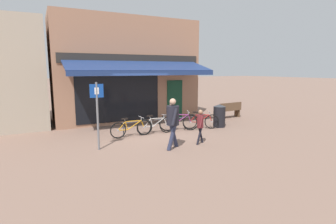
{
  "coord_description": "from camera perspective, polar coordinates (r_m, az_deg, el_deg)",
  "views": [
    {
      "loc": [
        -3.98,
        -9.82,
        2.64
      ],
      "look_at": [
        0.42,
        -0.98,
        1.05
      ],
      "focal_mm": 28.0,
      "sensor_mm": 36.0,
      "label": 1
    }
  ],
  "objects": [
    {
      "name": "ground_plane",
      "position": [
        10.92,
        -4.31,
        -4.87
      ],
      "size": [
        160.0,
        160.0,
        0.0
      ],
      "primitive_type": "plane",
      "color": "#846656"
    },
    {
      "name": "bicycle_red",
      "position": [
        11.9,
        7.14,
        -1.98
      ],
      "size": [
        1.55,
        0.73,
        0.8
      ],
      "rotation": [
        0.01,
        0.0,
        -0.38
      ],
      "color": "black",
      "rests_on": "ground_plane"
    },
    {
      "name": "bicycle_silver",
      "position": [
        10.95,
        -2.68,
        -2.91
      ],
      "size": [
        1.65,
        0.52,
        0.81
      ],
      "rotation": [
        -0.11,
        0.0,
        -0.04
      ],
      "color": "black",
      "rests_on": "ground_plane"
    },
    {
      "name": "pedestrian_child",
      "position": [
        9.44,
        7.04,
        -2.35
      ],
      "size": [
        0.41,
        0.39,
        1.26
      ],
      "rotation": [
        0.0,
        0.0,
        0.09
      ],
      "color": "black",
      "rests_on": "ground_plane"
    },
    {
      "name": "pedestrian_adult",
      "position": [
        8.76,
        1.04,
        -1.37
      ],
      "size": [
        0.59,
        0.74,
        1.73
      ],
      "rotation": [
        0.0,
        0.0,
        0.12
      ],
      "color": "#282D47",
      "rests_on": "ground_plane"
    },
    {
      "name": "bicycle_purple",
      "position": [
        11.46,
        2.4,
        -2.18
      ],
      "size": [
        1.69,
        0.73,
        0.87
      ],
      "rotation": [
        0.04,
        0.0,
        -0.34
      ],
      "color": "black",
      "rests_on": "ground_plane"
    },
    {
      "name": "parking_sign",
      "position": [
        8.87,
        -15.14,
        0.69
      ],
      "size": [
        0.44,
        0.07,
        2.25
      ],
      "color": "slate",
      "rests_on": "ground_plane"
    },
    {
      "name": "bike_rack_rail",
      "position": [
        11.26,
        -0.58,
        -1.91
      ],
      "size": [
        3.83,
        0.04,
        0.57
      ],
      "color": "#47494F",
      "rests_on": "ground_plane"
    },
    {
      "name": "bicycle_orange",
      "position": [
        10.52,
        -8.0,
        -3.51
      ],
      "size": [
        1.74,
        0.52,
        0.78
      ],
      "rotation": [
        0.01,
        0.0,
        0.04
      ],
      "color": "black",
      "rests_on": "ground_plane"
    },
    {
      "name": "shop_front",
      "position": [
        14.44,
        -9.27,
        8.95
      ],
      "size": [
        7.4,
        4.86,
        5.24
      ],
      "color": "#9E7056",
      "rests_on": "ground_plane"
    },
    {
      "name": "litter_bin",
      "position": [
        12.43,
        11.11,
        -0.76
      ],
      "size": [
        0.56,
        0.56,
        1.07
      ],
      "color": "black",
      "rests_on": "ground_plane"
    },
    {
      "name": "park_bench",
      "position": [
        14.81,
        13.12,
        0.46
      ],
      "size": [
        1.63,
        0.59,
        0.87
      ],
      "rotation": [
        0.0,
        0.0,
        0.1
      ],
      "color": "brown",
      "rests_on": "ground_plane"
    }
  ]
}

